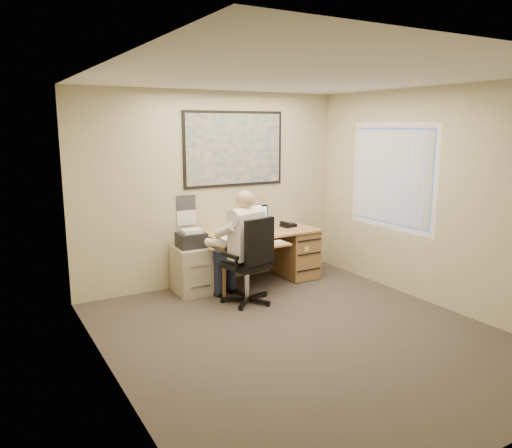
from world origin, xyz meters
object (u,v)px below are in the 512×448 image
filing_cabinet (192,266)px  office_chair (248,278)px  desk (280,249)px  person (246,247)px

filing_cabinet → office_chair: bearing=-57.2°
desk → filing_cabinet: size_ratio=1.82×
office_chair → person: bearing=71.7°
filing_cabinet → person: person is taller
desk → office_chair: 1.18m
filing_cabinet → person: 0.88m
filing_cabinet → person: (0.46, -0.66, 0.34)m
person → desk: bearing=19.1°
desk → office_chair: office_chair is taller
desk → filing_cabinet: 1.39m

